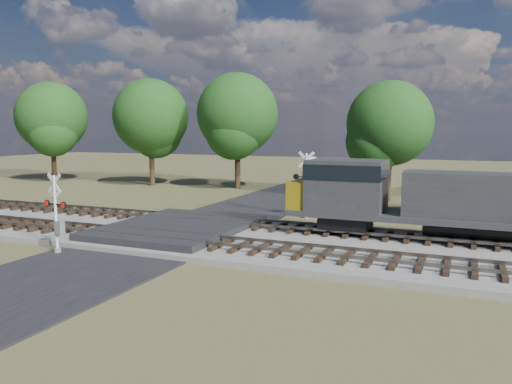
% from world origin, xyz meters
% --- Properties ---
extents(ground, '(160.00, 160.00, 0.00)m').
position_xyz_m(ground, '(0.00, 0.00, 0.00)').
color(ground, '#494D29').
rests_on(ground, ground).
extents(ballast_bed, '(140.00, 10.00, 0.30)m').
position_xyz_m(ballast_bed, '(10.00, 0.50, 0.15)').
color(ballast_bed, gray).
rests_on(ballast_bed, ground).
extents(road, '(7.00, 60.00, 0.08)m').
position_xyz_m(road, '(0.00, 0.00, 0.04)').
color(road, black).
rests_on(road, ground).
extents(crossing_panel, '(7.00, 9.00, 0.62)m').
position_xyz_m(crossing_panel, '(0.00, 0.50, 0.32)').
color(crossing_panel, '#262628').
rests_on(crossing_panel, ground).
extents(track_near, '(140.00, 2.60, 0.33)m').
position_xyz_m(track_near, '(3.12, -2.00, 0.41)').
color(track_near, black).
rests_on(track_near, ballast_bed).
extents(track_far, '(140.00, 2.60, 0.33)m').
position_xyz_m(track_far, '(3.12, 3.00, 0.41)').
color(track_far, black).
rests_on(track_far, ballast_bed).
extents(crossing_signal_near, '(1.53, 0.37, 3.81)m').
position_xyz_m(crossing_signal_near, '(-2.84, -5.39, 1.58)').
color(crossing_signal_near, silver).
rests_on(crossing_signal_near, ground).
extents(crossing_signal_far, '(1.77, 0.38, 4.40)m').
position_xyz_m(crossing_signal_far, '(4.82, 8.36, 1.83)').
color(crossing_signal_far, silver).
rests_on(crossing_signal_far, ground).
extents(equipment_shed, '(5.21, 5.21, 2.90)m').
position_xyz_m(equipment_shed, '(13.01, 12.38, 1.47)').
color(equipment_shed, '#4D2B21').
rests_on(equipment_shed, ground).
extents(treeline, '(79.41, 11.67, 11.82)m').
position_xyz_m(treeline, '(6.95, 19.72, 7.08)').
color(treeline, black).
rests_on(treeline, ground).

